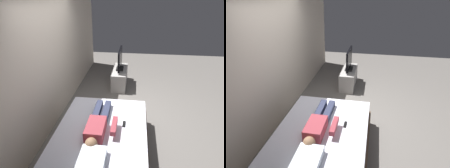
{
  "view_description": "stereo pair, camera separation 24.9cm",
  "coord_description": "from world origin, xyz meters",
  "views": [
    {
      "loc": [
        -3.53,
        -0.25,
        2.58
      ],
      "look_at": [
        0.34,
        0.24,
        0.69
      ],
      "focal_mm": 31.39,
      "sensor_mm": 36.0,
      "label": 1
    },
    {
      "loc": [
        -3.49,
        -0.49,
        2.58
      ],
      "look_at": [
        0.34,
        0.24,
        0.69
      ],
      "focal_mm": 31.39,
      "sensor_mm": 36.0,
      "label": 2
    }
  ],
  "objects": [
    {
      "name": "ground_plane",
      "position": [
        0.0,
        0.0,
        0.0
      ],
      "size": [
        10.0,
        10.0,
        0.0
      ],
      "primitive_type": "plane",
      "color": "slate"
    },
    {
      "name": "back_wall",
      "position": [
        0.4,
        1.42,
        1.4
      ],
      "size": [
        6.4,
        0.1,
        2.8
      ],
      "primitive_type": "cube",
      "color": "beige",
      "rests_on": "ground"
    },
    {
      "name": "bed",
      "position": [
        -1.05,
        0.24,
        0.26
      ],
      "size": [
        2.06,
        1.53,
        0.54
      ],
      "color": "brown",
      "rests_on": "ground"
    },
    {
      "name": "pillow",
      "position": [
        -1.76,
        0.24,
        0.6
      ],
      "size": [
        0.48,
        0.34,
        0.12
      ],
      "primitive_type": "cube",
      "color": "white",
      "rests_on": "bed"
    },
    {
      "name": "person",
      "position": [
        -1.02,
        0.29,
        0.62
      ],
      "size": [
        1.26,
        0.46,
        0.18
      ],
      "color": "#993842",
      "rests_on": "bed"
    },
    {
      "name": "remote",
      "position": [
        -0.87,
        -0.12,
        0.55
      ],
      "size": [
        0.15,
        0.04,
        0.02
      ],
      "primitive_type": "cube",
      "color": "black",
      "rests_on": "bed"
    },
    {
      "name": "tv_stand",
      "position": [
        1.73,
        0.18,
        0.25
      ],
      "size": [
        1.1,
        0.4,
        0.5
      ],
      "primitive_type": "cube",
      "color": "#B7B2AD",
      "rests_on": "ground"
    },
    {
      "name": "tv",
      "position": [
        1.73,
        0.18,
        0.78
      ],
      "size": [
        0.88,
        0.2,
        0.59
      ],
      "color": "black",
      "rests_on": "tv_stand"
    }
  ]
}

